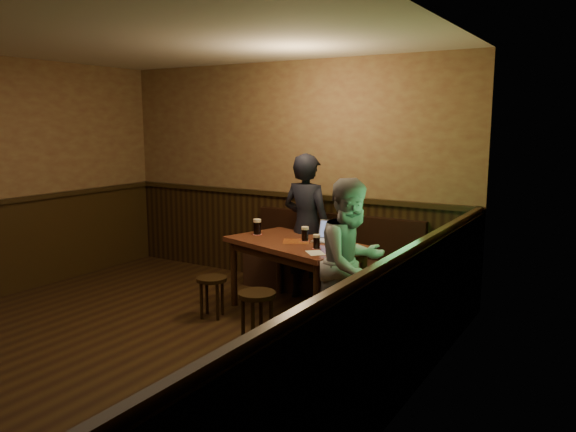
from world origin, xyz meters
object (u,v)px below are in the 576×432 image
(bench, at_px, (331,268))
(person_suit, at_px, (307,227))
(stool_left, at_px, (212,285))
(person_grey, at_px, (352,264))
(pint_right, at_px, (317,242))
(stool_right, at_px, (257,302))
(pub_table, at_px, (296,251))
(pint_left, at_px, (257,227))
(pint_mid, at_px, (305,234))
(laptop, at_px, (329,236))

(bench, relative_size, person_suit, 1.29)
(person_suit, bearing_deg, bench, -110.01)
(stool_left, distance_m, person_grey, 1.64)
(pint_right, bearing_deg, stool_right, -110.04)
(stool_right, bearing_deg, pub_table, 96.35)
(bench, xyz_separation_m, stool_left, (-0.70, -1.41, 0.04))
(pub_table, height_order, pint_left, pint_left)
(pint_mid, height_order, person_grey, person_grey)
(pub_table, xyz_separation_m, pint_left, (-0.56, 0.09, 0.19))
(laptop, xyz_separation_m, person_suit, (-0.46, 0.32, 0.00))
(stool_left, relative_size, pint_mid, 2.76)
(person_grey, bearing_deg, person_suit, 67.67)
(pint_mid, distance_m, person_grey, 1.00)
(pint_left, distance_m, pint_mid, 0.63)
(stool_right, height_order, pint_right, pint_right)
(bench, relative_size, laptop, 7.24)
(stool_left, xyz_separation_m, pint_right, (1.05, 0.38, 0.52))
(pint_left, bearing_deg, pint_mid, -2.26)
(bench, height_order, pint_right, bench)
(pint_mid, height_order, person_suit, person_suit)
(stool_left, height_order, stool_right, stool_right)
(laptop, bearing_deg, pub_table, -148.00)
(pint_mid, bearing_deg, stool_left, -140.26)
(pint_right, bearing_deg, stool_left, -160.19)
(bench, xyz_separation_m, laptop, (0.30, -0.65, 0.54))
(pub_table, height_order, person_grey, person_grey)
(pub_table, xyz_separation_m, stool_right, (0.10, -0.89, -0.30))
(pint_right, bearing_deg, person_suit, 125.96)
(stool_right, xyz_separation_m, person_suit, (-0.26, 1.40, 0.46))
(bench, height_order, person_grey, person_grey)
(stool_right, bearing_deg, laptop, 79.32)
(pub_table, xyz_separation_m, pint_right, (0.35, -0.19, 0.18))
(person_suit, bearing_deg, laptop, 150.22)
(person_grey, bearing_deg, laptop, 61.98)
(pint_left, relative_size, person_suit, 0.11)
(bench, distance_m, stool_right, 1.73)
(pub_table, distance_m, stool_right, 0.94)
(pint_mid, bearing_deg, bench, 95.33)
(pub_table, bearing_deg, person_suit, 123.51)
(pub_table, height_order, pint_mid, pint_mid)
(bench, xyz_separation_m, pint_left, (-0.56, -0.75, 0.57))
(pub_table, relative_size, stool_left, 3.81)
(bench, height_order, pint_mid, pint_mid)
(pint_left, height_order, person_suit, person_suit)
(stool_left, relative_size, laptop, 1.43)
(pint_right, height_order, person_suit, person_suit)
(pub_table, relative_size, pint_right, 11.28)
(stool_right, height_order, person_suit, person_suit)
(laptop, relative_size, person_suit, 0.18)
(pub_table, distance_m, stool_left, 0.96)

